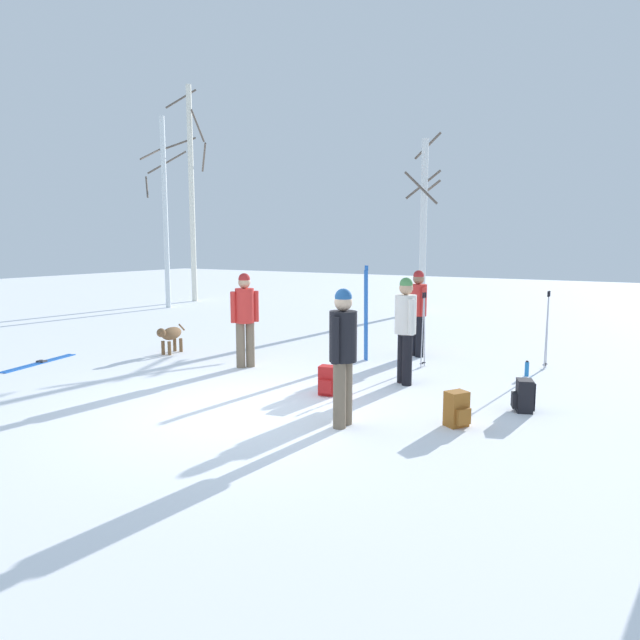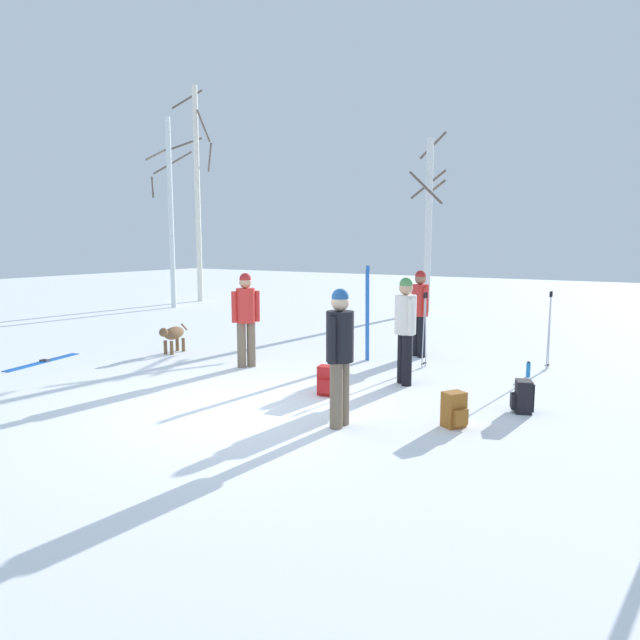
# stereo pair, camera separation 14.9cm
# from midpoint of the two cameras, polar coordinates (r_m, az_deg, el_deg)

# --- Properties ---
(ground_plane) EXTENTS (60.00, 60.00, 0.00)m
(ground_plane) POSITION_cam_midpoint_polar(r_m,az_deg,el_deg) (7.96, -6.76, -8.83)
(ground_plane) COLOR white
(person_0) EXTENTS (0.41, 0.39, 1.72)m
(person_0) POSITION_cam_midpoint_polar(r_m,az_deg,el_deg) (9.16, 8.97, -0.38)
(person_0) COLOR black
(person_0) RESTS_ON ground_plane
(person_1) EXTENTS (0.44, 0.35, 1.72)m
(person_1) POSITION_cam_midpoint_polar(r_m,az_deg,el_deg) (11.44, 10.29, 1.22)
(person_1) COLOR black
(person_1) RESTS_ON ground_plane
(person_2) EXTENTS (0.36, 0.43, 1.72)m
(person_2) POSITION_cam_midpoint_polar(r_m,az_deg,el_deg) (10.40, -7.00, 0.63)
(person_2) COLOR #72604C
(person_2) RESTS_ON ground_plane
(person_3) EXTENTS (0.34, 0.52, 1.72)m
(person_3) POSITION_cam_midpoint_polar(r_m,az_deg,el_deg) (6.99, 2.61, -2.85)
(person_3) COLOR #72604C
(person_3) RESTS_ON ground_plane
(dog) EXTENTS (0.31, 0.89, 0.57)m
(dog) POSITION_cam_midpoint_polar(r_m,az_deg,el_deg) (12.05, -14.13, -1.41)
(dog) COLOR brown
(dog) RESTS_ON ground_plane
(ski_pair_planted_0) EXTENTS (0.14, 0.11, 1.83)m
(ski_pair_planted_0) POSITION_cam_midpoint_polar(r_m,az_deg,el_deg) (10.97, 5.13, 0.64)
(ski_pair_planted_0) COLOR blue
(ski_pair_planted_0) RESTS_ON ground_plane
(ski_pair_lying_0) EXTENTS (0.56, 1.72, 0.05)m
(ski_pair_lying_0) POSITION_cam_midpoint_polar(r_m,az_deg,el_deg) (12.04, -25.57, -3.78)
(ski_pair_lying_0) COLOR blue
(ski_pair_lying_0) RESTS_ON ground_plane
(ski_poles_0) EXTENTS (0.07, 0.20, 1.40)m
(ski_poles_0) POSITION_cam_midpoint_polar(r_m,az_deg,el_deg) (10.99, 22.26, -0.73)
(ski_poles_0) COLOR #B2B2BC
(ski_poles_0) RESTS_ON ground_plane
(ski_poles_1) EXTENTS (0.07, 0.21, 1.37)m
(ski_poles_1) POSITION_cam_midpoint_polar(r_m,az_deg,el_deg) (10.51, 10.80, -0.75)
(ski_poles_1) COLOR #B2B2BC
(ski_poles_1) RESTS_ON ground_plane
(backpack_0) EXTENTS (0.29, 0.32, 0.44)m
(backpack_0) POSITION_cam_midpoint_polar(r_m,az_deg,el_deg) (8.57, 1.21, -6.09)
(backpack_0) COLOR red
(backpack_0) RESTS_ON ground_plane
(backpack_1) EXTENTS (0.34, 0.33, 0.44)m
(backpack_1) POSITION_cam_midpoint_polar(r_m,az_deg,el_deg) (7.34, 13.82, -8.71)
(backpack_1) COLOR #99591E
(backpack_1) RESTS_ON ground_plane
(backpack_2) EXTENTS (0.33, 0.31, 0.44)m
(backpack_2) POSITION_cam_midpoint_polar(r_m,az_deg,el_deg) (8.19, 20.06, -7.22)
(backpack_2) COLOR black
(backpack_2) RESTS_ON ground_plane
(water_bottle_0) EXTENTS (0.07, 0.07, 0.27)m
(water_bottle_0) POSITION_cam_midpoint_polar(r_m,az_deg,el_deg) (10.34, 20.45, -4.66)
(water_bottle_0) COLOR #1E72BF
(water_bottle_0) RESTS_ON ground_plane
(birch_tree_0) EXTENTS (1.59, 1.33, 8.02)m
(birch_tree_0) POSITION_cam_midpoint_polar(r_m,az_deg,el_deg) (22.47, -11.94, 12.51)
(birch_tree_0) COLOR silver
(birch_tree_0) RESTS_ON ground_plane
(birch_tree_1) EXTENTS (1.15, 1.79, 6.40)m
(birch_tree_1) POSITION_cam_midpoint_polar(r_m,az_deg,el_deg) (20.42, -14.52, 10.50)
(birch_tree_1) COLOR silver
(birch_tree_1) RESTS_ON ground_plane
(birch_tree_2) EXTENTS (1.37, 1.39, 5.72)m
(birch_tree_2) POSITION_cam_midpoint_polar(r_m,az_deg,el_deg) (18.75, 10.99, 9.57)
(birch_tree_2) COLOR silver
(birch_tree_2) RESTS_ON ground_plane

